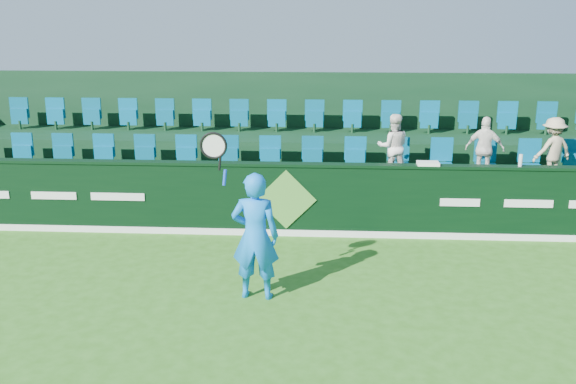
# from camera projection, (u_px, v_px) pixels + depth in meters

# --- Properties ---
(ground) EXTENTS (60.00, 60.00, 0.00)m
(ground) POSITION_uv_depth(u_px,v_px,m) (267.00, 341.00, 8.03)
(ground) COLOR #2C6317
(ground) RESTS_ON ground
(sponsor_hoarding) EXTENTS (16.00, 0.25, 1.35)m
(sponsor_hoarding) POSITION_uv_depth(u_px,v_px,m) (287.00, 199.00, 11.69)
(sponsor_hoarding) COLOR black
(sponsor_hoarding) RESTS_ON ground
(stand_tier_front) EXTENTS (16.00, 2.00, 0.80)m
(stand_tier_front) POSITION_uv_depth(u_px,v_px,m) (290.00, 197.00, 12.82)
(stand_tier_front) COLOR black
(stand_tier_front) RESTS_ON ground
(stand_tier_back) EXTENTS (16.00, 1.80, 1.30)m
(stand_tier_back) POSITION_uv_depth(u_px,v_px,m) (295.00, 163.00, 14.58)
(stand_tier_back) COLOR black
(stand_tier_back) RESTS_ON ground
(stand_rear) EXTENTS (16.00, 4.10, 2.60)m
(stand_rear) POSITION_uv_depth(u_px,v_px,m) (296.00, 135.00, 14.85)
(stand_rear) COLOR black
(stand_rear) RESTS_ON ground
(seat_row_front) EXTENTS (13.50, 0.50, 0.60)m
(seat_row_front) POSITION_uv_depth(u_px,v_px,m) (291.00, 158.00, 13.01)
(seat_row_front) COLOR #05526F
(seat_row_front) RESTS_ON stand_tier_front
(seat_row_back) EXTENTS (13.50, 0.50, 0.60)m
(seat_row_back) POSITION_uv_depth(u_px,v_px,m) (295.00, 119.00, 14.61)
(seat_row_back) COLOR #05526F
(seat_row_back) RESTS_ON stand_tier_back
(tennis_player) EXTENTS (1.09, 0.48, 2.45)m
(tennis_player) POSITION_uv_depth(u_px,v_px,m) (255.00, 235.00, 9.02)
(tennis_player) COLOR blue
(tennis_player) RESTS_ON ground
(spectator_left) EXTENTS (0.64, 0.51, 1.28)m
(spectator_left) POSITION_uv_depth(u_px,v_px,m) (393.00, 147.00, 12.44)
(spectator_left) COLOR white
(spectator_left) RESTS_ON stand_tier_front
(spectator_middle) EXTENTS (0.79, 0.52, 1.24)m
(spectator_middle) POSITION_uv_depth(u_px,v_px,m) (485.00, 149.00, 12.35)
(spectator_middle) COLOR white
(spectator_middle) RESTS_ON stand_tier_front
(spectator_right) EXTENTS (0.91, 0.71, 1.24)m
(spectator_right) POSITION_uv_depth(u_px,v_px,m) (553.00, 150.00, 12.27)
(spectator_right) COLOR tan
(spectator_right) RESTS_ON stand_tier_front
(towel) EXTENTS (0.38, 0.25, 0.06)m
(towel) POSITION_uv_depth(u_px,v_px,m) (428.00, 163.00, 11.35)
(towel) COLOR white
(towel) RESTS_ON sponsor_hoarding
(drinks_bottle) EXTENTS (0.07, 0.07, 0.22)m
(drinks_bottle) POSITION_uv_depth(u_px,v_px,m) (521.00, 160.00, 11.24)
(drinks_bottle) COLOR silver
(drinks_bottle) RESTS_ON sponsor_hoarding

